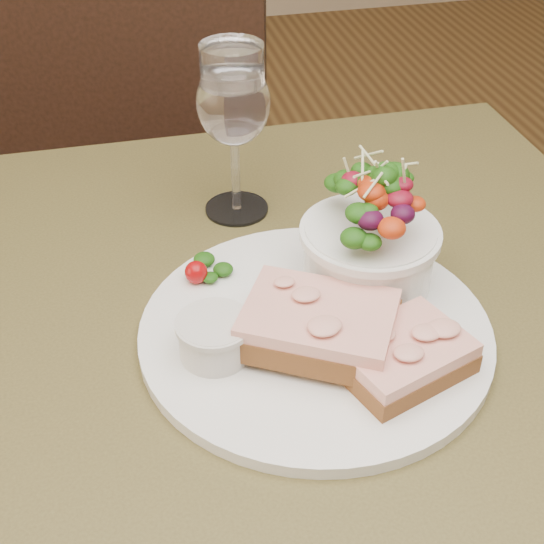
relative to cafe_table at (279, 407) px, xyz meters
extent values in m
cube|color=#433B1C|center=(0.00, 0.00, 0.08)|extent=(0.80, 0.80, 0.04)
cylinder|color=black|center=(-0.34, 0.34, -0.29)|extent=(0.05, 0.05, 0.71)
cylinder|color=black|center=(0.34, 0.34, -0.29)|extent=(0.05, 0.05, 0.71)
cube|color=black|center=(-0.04, 0.76, -0.20)|extent=(0.52, 0.52, 0.04)
cube|color=black|center=(-0.09, 0.58, 0.03)|extent=(0.41, 0.16, 0.45)
cube|color=black|center=(-0.04, 0.76, -0.42)|extent=(0.45, 0.45, 0.45)
cylinder|color=white|center=(0.03, -0.02, 0.11)|extent=(0.31, 0.31, 0.01)
cube|color=#4B2E14|center=(0.08, -0.08, 0.12)|extent=(0.12, 0.11, 0.02)
cube|color=#FFF2C1|center=(0.08, -0.08, 0.14)|extent=(0.12, 0.10, 0.01)
cube|color=#4B2E14|center=(0.02, -0.04, 0.13)|extent=(0.16, 0.14, 0.02)
cube|color=#FFF2C1|center=(0.02, -0.04, 0.15)|extent=(0.15, 0.14, 0.01)
cylinder|color=silver|center=(-0.06, -0.03, 0.13)|extent=(0.06, 0.06, 0.04)
cylinder|color=olive|center=(-0.06, -0.03, 0.15)|extent=(0.05, 0.05, 0.01)
cylinder|color=white|center=(0.09, 0.04, 0.14)|extent=(0.12, 0.12, 0.06)
ellipsoid|color=#163D0B|center=(0.09, 0.04, 0.20)|extent=(0.11, 0.11, 0.06)
ellipsoid|color=#163D0B|center=(-0.05, 0.08, 0.12)|extent=(0.04, 0.04, 0.01)
sphere|color=#95080A|center=(-0.06, 0.07, 0.12)|extent=(0.02, 0.02, 0.02)
cylinder|color=white|center=(0.00, 0.21, 0.10)|extent=(0.07, 0.07, 0.00)
cylinder|color=white|center=(0.00, 0.21, 0.15)|extent=(0.01, 0.01, 0.09)
ellipsoid|color=white|center=(0.00, 0.21, 0.23)|extent=(0.08, 0.08, 0.09)
camera|label=1|loc=(-0.13, -0.50, 0.56)|focal=50.00mm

